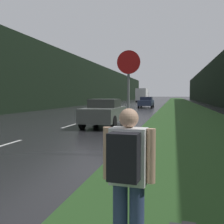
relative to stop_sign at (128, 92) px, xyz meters
name	(u,v)px	position (x,y,z in m)	size (l,w,h in m)	color
grass_verge	(183,107)	(2.54, 32.35, -1.80)	(6.00, 240.00, 0.02)	#26471E
lane_stripe_c	(72,125)	(-4.50, 7.41, -1.80)	(0.12, 3.00, 0.01)	silver
lane_stripe_d	(102,116)	(-4.50, 14.41, -1.80)	(0.12, 3.00, 0.01)	silver
treeline_far_side	(87,83)	(-14.54, 42.35, 2.12)	(2.00, 140.00, 7.85)	black
treeline_near_side	(219,83)	(8.54, 42.35, 2.03)	(2.00, 140.00, 7.67)	black
stop_sign	(128,92)	(0.00, 0.00, 0.00)	(0.66, 0.07, 2.98)	slate
hitchhiker_with_backpack	(128,174)	(0.80, -5.00, -0.88)	(0.55, 0.42, 1.60)	navy
car_passing_near	(104,112)	(-2.48, 7.07, -1.03)	(1.83, 4.20, 1.51)	#4C514C
car_passing_far	(146,102)	(-2.48, 30.87, -1.04)	(1.92, 4.76, 1.48)	#2D3856
delivery_truck	(142,95)	(-6.52, 62.68, -0.03)	(2.63, 8.77, 3.33)	gray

